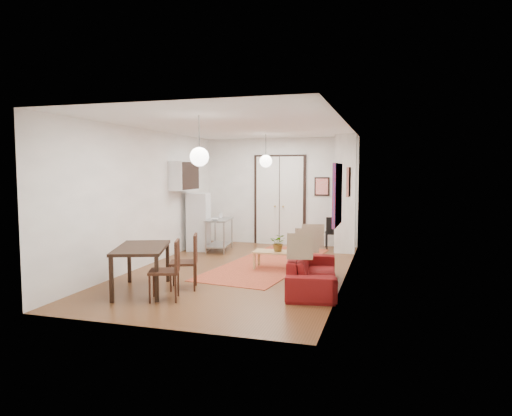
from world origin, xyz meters
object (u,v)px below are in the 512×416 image
(sofa, at_px, (313,271))
(kitchen_counter, at_px, (219,231))
(black_side_chair, at_px, (333,230))
(coffee_table, at_px, (274,253))
(dining_chair_near, at_px, (186,256))
(fridge, at_px, (199,222))
(dining_table, at_px, (142,251))
(dining_chair_far, at_px, (167,264))

(sofa, xyz_separation_m, kitchen_counter, (-2.85, 2.96, 0.21))
(black_side_chair, bearing_deg, kitchen_counter, 11.78)
(coffee_table, bearing_deg, kitchen_counter, 138.54)
(black_side_chair, bearing_deg, dining_chair_near, 54.73)
(sofa, xyz_separation_m, coffee_table, (-1.03, 1.35, 0.02))
(fridge, bearing_deg, coffee_table, -41.39)
(kitchen_counter, height_order, black_side_chair, black_side_chair)
(sofa, relative_size, black_side_chair, 2.44)
(dining_table, xyz_separation_m, black_side_chair, (2.58, 5.18, -0.19))
(kitchen_counter, height_order, dining_chair_near, dining_chair_near)
(fridge, relative_size, dining_chair_far, 1.54)
(sofa, relative_size, fridge, 1.40)
(dining_chair_near, bearing_deg, sofa, 84.45)
(kitchen_counter, xyz_separation_m, fridge, (-0.54, -0.06, 0.22))
(fridge, relative_size, dining_chair_near, 1.54)
(dining_table, bearing_deg, sofa, 19.94)
(sofa, relative_size, dining_chair_near, 2.16)
(coffee_table, distance_m, black_side_chair, 2.97)
(dining_table, distance_m, dining_chair_near, 0.76)
(dining_table, relative_size, dining_chair_far, 1.65)
(kitchen_counter, height_order, dining_table, kitchen_counter)
(fridge, bearing_deg, black_side_chair, 13.51)
(sofa, xyz_separation_m, dining_chair_far, (-2.13, -1.24, 0.25))
(sofa, xyz_separation_m, black_side_chair, (-0.14, 4.19, 0.19))
(coffee_table, relative_size, fridge, 0.58)
(black_side_chair, bearing_deg, sofa, 79.46)
(kitchen_counter, distance_m, dining_chair_far, 4.27)
(fridge, height_order, dining_table, fridge)
(coffee_table, bearing_deg, sofa, -52.78)
(dining_table, height_order, dining_chair_far, dining_chair_far)
(dining_chair_near, height_order, black_side_chair, dining_chair_near)
(coffee_table, height_order, dining_chair_near, dining_chair_near)
(kitchen_counter, bearing_deg, coffee_table, -49.46)
(coffee_table, xyz_separation_m, dining_chair_far, (-1.10, -2.60, 0.23))
(dining_table, height_order, black_side_chair, black_side_chair)
(fridge, distance_m, dining_table, 3.95)
(coffee_table, xyz_separation_m, dining_table, (-1.70, -2.34, 0.36))
(kitchen_counter, bearing_deg, black_side_chair, 16.30)
(coffee_table, relative_size, dining_chair_near, 0.88)
(kitchen_counter, xyz_separation_m, black_side_chair, (2.71, 1.22, -0.02))
(fridge, bearing_deg, dining_chair_near, -77.96)
(sofa, bearing_deg, dining_chair_near, 96.36)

